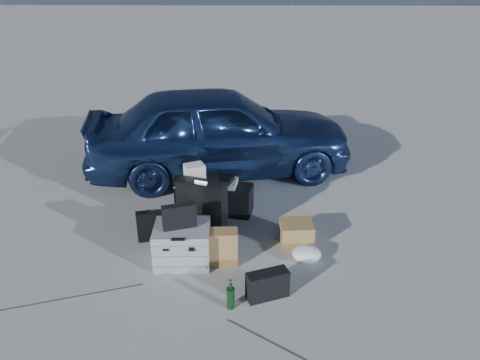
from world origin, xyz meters
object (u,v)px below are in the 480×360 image
(green_bottle, at_px, (231,295))
(briefcase, at_px, (157,225))
(car, at_px, (219,131))
(cardboard_box, at_px, (296,233))
(pelican_case, at_px, (182,244))
(suitcase_left, at_px, (202,210))
(duffel_bag, at_px, (222,198))
(suitcase_right, at_px, (197,202))

(green_bottle, bearing_deg, briefcase, 126.86)
(briefcase, distance_m, green_bottle, 1.51)
(car, distance_m, cardboard_box, 2.34)
(car, xyz_separation_m, pelican_case, (-0.28, -2.40, -0.46))
(cardboard_box, height_order, green_bottle, green_bottle)
(car, xyz_separation_m, suitcase_left, (-0.10, -1.92, -0.30))
(pelican_case, distance_m, duffel_bag, 1.18)
(cardboard_box, bearing_deg, briefcase, 177.15)
(car, xyz_separation_m, cardboard_box, (1.01, -2.04, -0.53))
(suitcase_left, distance_m, suitcase_right, 0.32)
(car, relative_size, cardboard_box, 10.72)
(duffel_bag, bearing_deg, suitcase_left, -95.93)
(cardboard_box, bearing_deg, suitcase_right, 160.48)
(briefcase, bearing_deg, suitcase_left, -10.27)
(pelican_case, distance_m, suitcase_right, 0.80)
(car, relative_size, green_bottle, 12.81)
(pelican_case, distance_m, green_bottle, 0.95)
(briefcase, relative_size, duffel_bag, 0.62)
(briefcase, bearing_deg, suitcase_right, 23.57)
(suitcase_left, xyz_separation_m, green_bottle, (0.37, -1.25, -0.21))
(suitcase_right, distance_m, green_bottle, 1.63)
(briefcase, relative_size, suitcase_left, 0.65)
(car, distance_m, duffel_bag, 1.38)
(pelican_case, distance_m, suitcase_left, 0.54)
(pelican_case, bearing_deg, suitcase_right, 81.92)
(suitcase_right, height_order, duffel_bag, suitcase_right)
(pelican_case, xyz_separation_m, duffel_bag, (0.38, 1.12, -0.02))
(suitcase_right, relative_size, duffel_bag, 0.82)
(pelican_case, height_order, cardboard_box, pelican_case)
(car, height_order, duffel_bag, car)
(pelican_case, relative_size, suitcase_right, 0.94)
(cardboard_box, distance_m, green_bottle, 1.35)
(pelican_case, bearing_deg, duffel_bag, 69.31)
(suitcase_left, xyz_separation_m, suitcase_right, (-0.10, 0.30, -0.05))
(briefcase, height_order, duffel_bag, duffel_bag)
(car, bearing_deg, pelican_case, 163.20)
(briefcase, height_order, green_bottle, briefcase)
(car, height_order, suitcase_left, car)
(car, height_order, suitcase_right, car)
(suitcase_left, relative_size, green_bottle, 2.39)
(suitcase_left, relative_size, cardboard_box, 2.00)
(green_bottle, bearing_deg, cardboard_box, 57.11)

